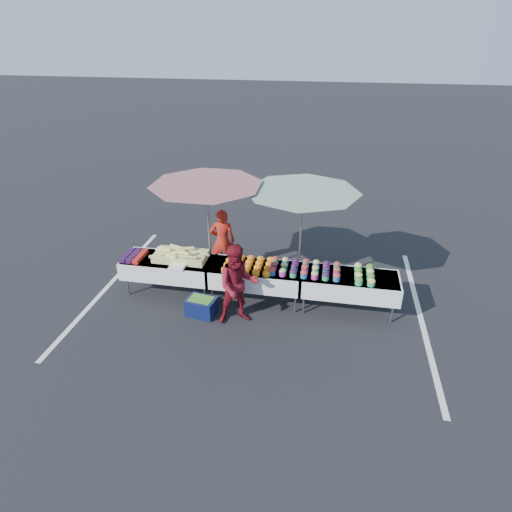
% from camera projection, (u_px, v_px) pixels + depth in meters
% --- Properties ---
extents(ground, '(80.00, 80.00, 0.00)m').
position_uv_depth(ground, '(256.00, 299.00, 8.69)').
color(ground, black).
extents(stripe_left, '(0.10, 5.00, 0.00)m').
position_uv_depth(stripe_left, '(110.00, 284.00, 9.20)').
color(stripe_left, silver).
rests_on(stripe_left, ground).
extents(stripe_right, '(0.10, 5.00, 0.00)m').
position_uv_depth(stripe_right, '(420.00, 316.00, 8.17)').
color(stripe_right, silver).
rests_on(stripe_right, ground).
extents(table_left, '(1.86, 0.81, 0.75)m').
position_uv_depth(table_left, '(169.00, 266.00, 8.70)').
color(table_left, white).
rests_on(table_left, ground).
extents(table_center, '(1.86, 0.81, 0.75)m').
position_uv_depth(table_center, '(256.00, 275.00, 8.41)').
color(table_center, white).
rests_on(table_center, ground).
extents(table_right, '(1.86, 0.81, 0.75)m').
position_uv_depth(table_right, '(349.00, 283.00, 8.12)').
color(table_right, white).
rests_on(table_right, ground).
extents(berry_punnets, '(0.40, 0.54, 0.08)m').
position_uv_depth(berry_punnets, '(134.00, 256.00, 8.66)').
color(berry_punnets, black).
rests_on(berry_punnets, table_left).
extents(corn_pile, '(1.16, 0.57, 0.26)m').
position_uv_depth(corn_pile, '(180.00, 255.00, 8.58)').
color(corn_pile, '#B6BF62').
rests_on(corn_pile, table_left).
extents(plastic_bags, '(0.30, 0.25, 0.05)m').
position_uv_depth(plastic_bags, '(177.00, 267.00, 8.30)').
color(plastic_bags, white).
rests_on(plastic_bags, table_left).
extents(carrot_bowls, '(0.95, 0.69, 0.11)m').
position_uv_depth(carrot_bowls, '(248.00, 265.00, 8.32)').
color(carrot_bowls, orange).
rests_on(carrot_bowls, table_center).
extents(potato_cups, '(1.34, 0.58, 0.16)m').
position_uv_depth(potato_cups, '(305.00, 268.00, 8.14)').
color(potato_cups, '#205D98').
rests_on(potato_cups, table_right).
extents(bean_baskets, '(0.36, 0.68, 0.15)m').
position_uv_depth(bean_baskets, '(364.00, 274.00, 7.96)').
color(bean_baskets, '#28A061').
rests_on(bean_baskets, table_right).
extents(vendor, '(0.60, 0.45, 1.49)m').
position_uv_depth(vendor, '(222.00, 241.00, 9.36)').
color(vendor, '#B22014').
rests_on(vendor, ground).
extents(customer, '(0.93, 0.83, 1.57)m').
position_uv_depth(customer, '(238.00, 285.00, 7.70)').
color(customer, maroon).
rests_on(customer, ground).
extents(umbrella_left, '(2.90, 2.90, 2.27)m').
position_uv_depth(umbrella_left, '(207.00, 194.00, 8.23)').
color(umbrella_left, black).
rests_on(umbrella_left, ground).
extents(umbrella_right, '(2.19, 2.19, 2.23)m').
position_uv_depth(umbrella_right, '(302.00, 201.00, 7.99)').
color(umbrella_right, black).
rests_on(umbrella_right, ground).
extents(storage_bin, '(0.59, 0.47, 0.35)m').
position_uv_depth(storage_bin, '(202.00, 306.00, 8.16)').
color(storage_bin, '#0C153F').
rests_on(storage_bin, ground).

